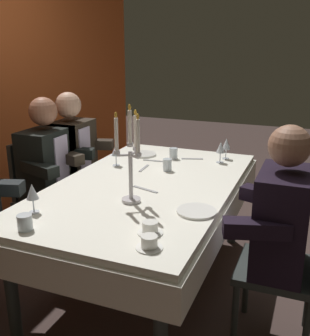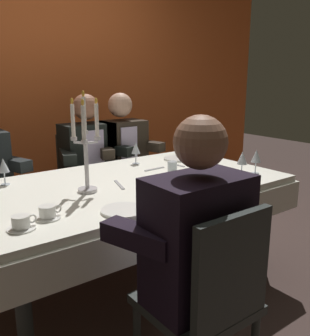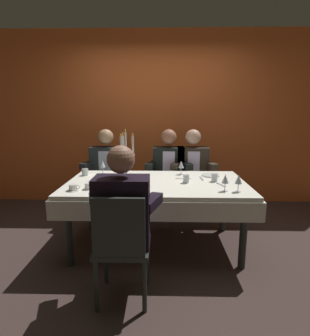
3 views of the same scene
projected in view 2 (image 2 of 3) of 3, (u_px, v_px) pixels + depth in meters
ground_plane at (132, 286)px, 2.50m from camera, size 12.00×12.00×0.00m
back_wall at (32, 79)px, 3.46m from camera, size 6.00×0.12×2.70m
dining_table at (130, 199)px, 2.35m from camera, size 1.94×1.14×0.74m
candelabra at (86, 148)px, 2.04m from camera, size 0.15×0.17×0.56m
dinner_plate_0 at (177, 159)px, 2.91m from camera, size 0.21×0.21×0.01m
dinner_plate_1 at (123, 210)px, 1.79m from camera, size 0.22×0.22×0.01m
wine_glass_0 at (3, 166)px, 2.21m from camera, size 0.07×0.07×0.16m
wine_glass_1 at (136, 149)px, 2.74m from camera, size 0.07×0.07×0.16m
wine_glass_2 at (242, 159)px, 2.41m from camera, size 0.07×0.07×0.16m
wine_glass_3 at (256, 157)px, 2.47m from camera, size 0.07×0.07×0.16m
water_tumbler_0 at (172, 168)px, 2.47m from camera, size 0.06×0.06×0.09m
water_tumbler_2 at (200, 160)px, 2.69m from camera, size 0.06×0.06×0.09m
coffee_cup_0 at (48, 213)px, 1.70m from camera, size 0.13×0.12×0.06m
coffee_cup_1 at (21, 223)px, 1.58m from camera, size 0.13×0.12×0.06m
fork_0 at (155, 169)px, 2.60m from camera, size 0.17×0.03×0.01m
knife_1 at (119, 185)px, 2.22m from camera, size 0.07×0.19×0.01m
spoon_2 at (176, 165)px, 2.73m from camera, size 0.03×0.17×0.01m
spoon_3 at (218, 168)px, 2.62m from camera, size 0.07×0.17×0.01m
seated_diner_1 at (198, 240)px, 1.49m from camera, size 0.63×0.48×1.24m
seated_diner_2 at (87, 155)px, 3.10m from camera, size 0.63×0.48×1.24m
seated_diner_3 at (121, 150)px, 3.29m from camera, size 0.63×0.48×1.24m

